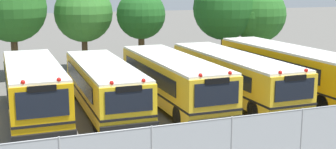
% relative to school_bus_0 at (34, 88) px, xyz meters
% --- Properties ---
extents(ground_plane, '(160.00, 160.00, 0.00)m').
position_rel_school_bus_0_xyz_m(ground_plane, '(7.08, 0.19, -1.46)').
color(ground_plane, '#595651').
extents(school_bus_0, '(2.49, 9.34, 2.79)m').
position_rel_school_bus_0_xyz_m(school_bus_0, '(0.00, 0.00, 0.00)').
color(school_bus_0, '#EAA80C').
rests_on(school_bus_0, ground_plane).
extents(school_bus_1, '(2.64, 9.98, 2.52)m').
position_rel_school_bus_0_xyz_m(school_bus_1, '(3.43, 0.22, -0.13)').
color(school_bus_1, yellow).
rests_on(school_bus_1, ground_plane).
extents(school_bus_2, '(2.60, 10.44, 2.66)m').
position_rel_school_bus_0_xyz_m(school_bus_2, '(7.01, -0.03, -0.06)').
color(school_bus_2, yellow).
rests_on(school_bus_2, ground_plane).
extents(school_bus_3, '(2.58, 11.46, 2.59)m').
position_rel_school_bus_0_xyz_m(school_bus_3, '(10.66, 0.14, -0.10)').
color(school_bus_3, yellow).
rests_on(school_bus_3, ground_plane).
extents(school_bus_4, '(2.81, 11.76, 2.80)m').
position_rel_school_bus_0_xyz_m(school_bus_4, '(14.26, 0.01, 0.01)').
color(school_bus_4, '#EAA80C').
rests_on(school_bus_4, ground_plane).
extents(tree_1, '(4.56, 4.56, 7.01)m').
position_rel_school_bus_0_xyz_m(tree_1, '(-0.50, 10.20, 3.34)').
color(tree_1, '#4C3823').
rests_on(tree_1, ground_plane).
extents(tree_2, '(4.20, 4.20, 6.32)m').
position_rel_school_bus_0_xyz_m(tree_2, '(4.45, 11.18, 2.85)').
color(tree_2, '#4C3823').
rests_on(tree_2, ground_plane).
extents(tree_3, '(3.49, 3.49, 5.88)m').
position_rel_school_bus_0_xyz_m(tree_3, '(8.22, 9.31, 2.65)').
color(tree_3, '#4C3823').
rests_on(tree_3, ground_plane).
extents(tree_4, '(4.91, 4.91, 6.87)m').
position_rel_school_bus_0_xyz_m(tree_4, '(15.33, 9.80, 3.00)').
color(tree_4, '#4C3823').
rests_on(tree_4, ground_plane).
extents(tree_5, '(4.38, 4.33, 6.06)m').
position_rel_school_bus_0_xyz_m(tree_5, '(17.69, 9.16, 2.39)').
color(tree_5, '#4C3823').
rests_on(tree_5, ground_plane).
extents(chainlink_fence, '(19.53, 0.07, 2.04)m').
position_rel_school_bus_0_xyz_m(chainlink_fence, '(6.93, -9.13, -0.41)').
color(chainlink_fence, '#9EA0A3').
rests_on(chainlink_fence, ground_plane).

